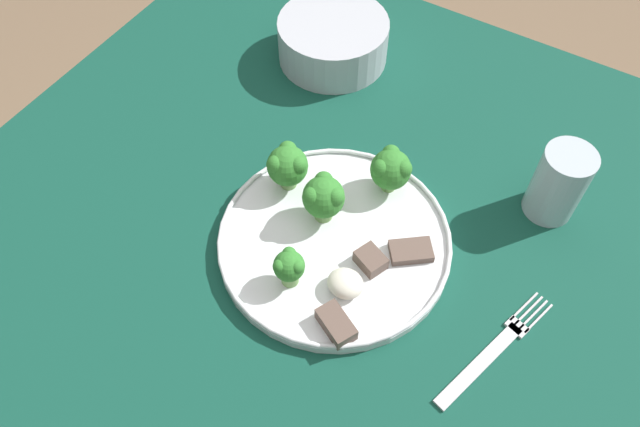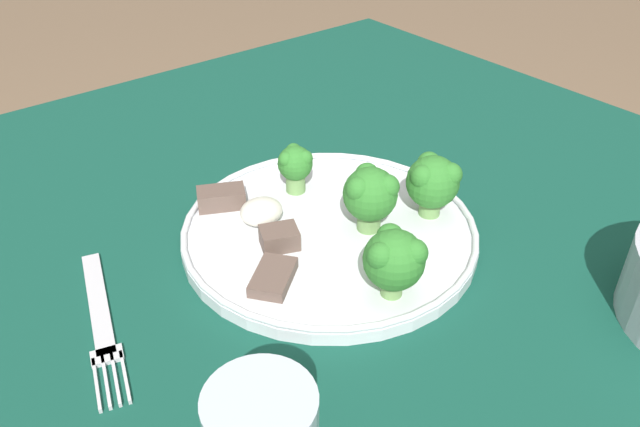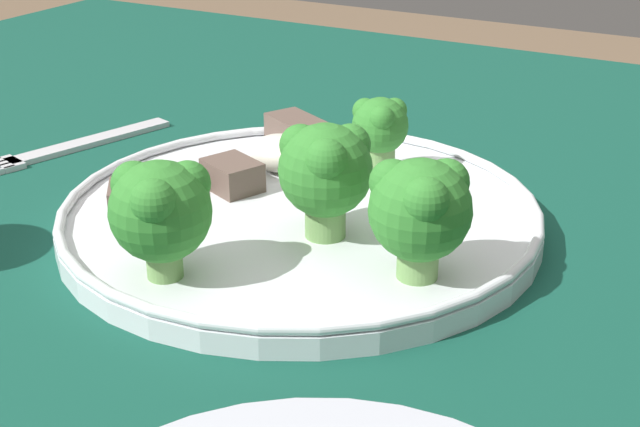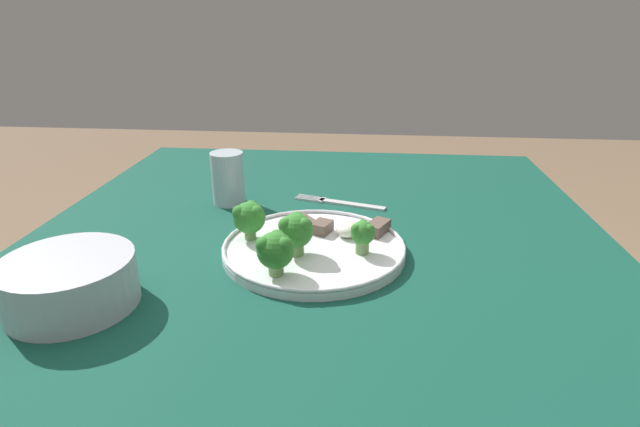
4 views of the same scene
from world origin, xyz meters
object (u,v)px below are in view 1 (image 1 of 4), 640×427
at_px(dinner_plate, 334,241).
at_px(drinking_glass, 557,186).
at_px(fork, 493,351).
at_px(cream_bowl, 333,41).

xyz_separation_m(dinner_plate, drinking_glass, (0.20, 0.19, 0.04)).
relative_size(fork, drinking_glass, 1.79).
height_order(fork, cream_bowl, cream_bowl).
height_order(fork, drinking_glass, drinking_glass).
relative_size(dinner_plate, fork, 1.56).
height_order(dinner_plate, fork, dinner_plate).
relative_size(dinner_plate, drinking_glass, 2.78).
relative_size(cream_bowl, drinking_glass, 1.61).
bearing_deg(cream_bowl, drinking_glass, -15.30).
distance_m(cream_bowl, drinking_glass, 0.39).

